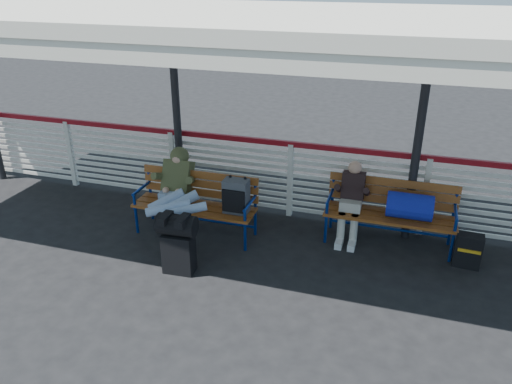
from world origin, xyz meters
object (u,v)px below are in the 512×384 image
(luggage_stack, at_px, (178,241))
(suitcase_side, at_px, (468,251))
(traveler_man, at_px, (176,198))
(bench_left, at_px, (210,198))
(bench_right, at_px, (401,207))
(companion_person, at_px, (351,201))

(luggage_stack, xyz_separation_m, suitcase_side, (3.58, 1.26, -0.21))
(traveler_man, bearing_deg, bench_left, 42.26)
(bench_left, relative_size, bench_right, 1.00)
(luggage_stack, relative_size, bench_left, 0.46)
(bench_left, bearing_deg, traveler_man, -137.74)
(luggage_stack, height_order, traveler_man, traveler_man)
(luggage_stack, xyz_separation_m, bench_left, (0.03, 1.03, 0.16))
(luggage_stack, bearing_deg, bench_right, 26.96)
(luggage_stack, bearing_deg, traveler_man, 113.34)
(bench_right, relative_size, traveler_man, 1.10)
(luggage_stack, distance_m, companion_person, 2.52)
(suitcase_side, bearing_deg, bench_right, 165.36)
(suitcase_side, bearing_deg, companion_person, 173.02)
(bench_left, bearing_deg, luggage_stack, -91.70)
(luggage_stack, relative_size, companion_person, 0.72)
(luggage_stack, xyz_separation_m, traveler_man, (-0.35, 0.69, 0.26))
(bench_left, distance_m, bench_right, 2.69)
(luggage_stack, bearing_deg, suitcase_side, 15.99)
(bench_left, bearing_deg, bench_right, 11.38)
(bench_right, bearing_deg, luggage_stack, -149.68)
(luggage_stack, height_order, companion_person, companion_person)
(bench_left, height_order, suitcase_side, bench_left)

